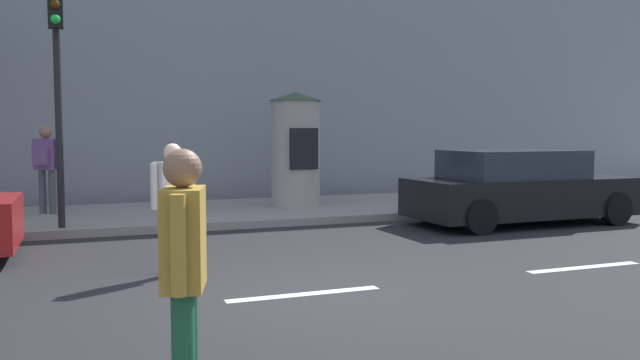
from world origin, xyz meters
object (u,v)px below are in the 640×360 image
pedestrian_in_red_top (184,265)px  pedestrian_in_light_jacket (173,198)px  pedestrian_in_dark_shirt (46,161)px  parked_car_blue (519,188)px  poster_column (296,148)px  traffic_light (57,65)px

pedestrian_in_red_top → pedestrian_in_light_jacket: 4.40m
pedestrian_in_dark_shirt → parked_car_blue: (8.70, -3.79, -0.52)m
poster_column → parked_car_blue: poster_column is taller
pedestrian_in_red_top → pedestrian_in_dark_shirt: size_ratio=0.97×
pedestrian_in_red_top → parked_car_blue: pedestrian_in_red_top is taller
traffic_light → pedestrian_in_dark_shirt: 2.87m
traffic_light → poster_column: traffic_light is taller
pedestrian_in_red_top → pedestrian_in_dark_shirt: (-1.08, 10.32, 0.21)m
parked_car_blue → traffic_light: bearing=169.8°
pedestrian_in_red_top → parked_car_blue: bearing=40.6°
traffic_light → poster_column: size_ratio=1.62×
poster_column → pedestrian_in_dark_shirt: bearing=175.4°
traffic_light → pedestrian_in_light_jacket: bearing=-69.6°
pedestrian_in_light_jacket → parked_car_blue: pedestrian_in_light_jacket is taller
poster_column → parked_car_blue: size_ratio=0.56×
parked_car_blue → pedestrian_in_red_top: bearing=-139.4°
pedestrian_in_red_top → traffic_light: bearing=95.6°
traffic_light → poster_column: bearing=20.7°
poster_column → pedestrian_in_light_jacket: poster_column is taller
poster_column → pedestrian_in_dark_shirt: size_ratio=1.44×
traffic_light → pedestrian_in_dark_shirt: traffic_light is taller
traffic_light → pedestrian_in_light_jacket: size_ratio=2.48×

